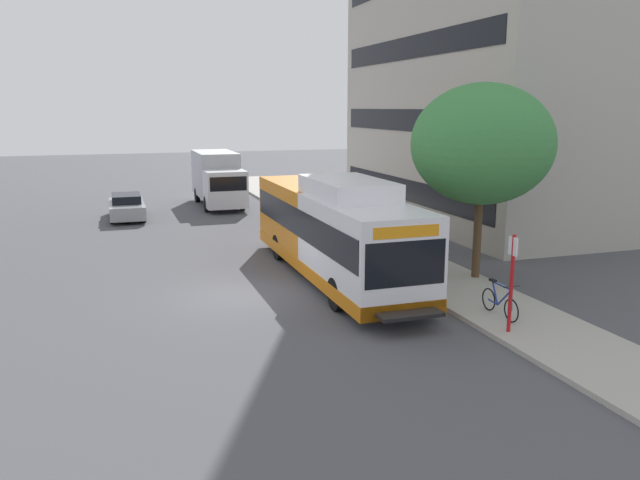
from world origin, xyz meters
name	(u,v)px	position (x,y,z in m)	size (l,w,h in m)	color
ground_plane	(204,245)	(0.00, 8.00, 0.00)	(120.00, 120.00, 0.00)	#4C4C51
sidewalk_curb	(369,242)	(7.00, 6.00, 0.07)	(3.00, 56.00, 0.14)	#A8A399
transit_bus	(333,230)	(3.60, 1.16, 1.70)	(2.58, 12.25, 3.65)	white
bus_stop_sign_pole	(512,276)	(6.00, -5.86, 1.65)	(0.10, 0.36, 2.60)	red
bicycle_parked	(500,302)	(6.50, -4.70, 0.56)	(0.52, 1.76, 1.02)	black
street_tree_near_stop	(482,144)	(8.18, -0.76, 4.71)	(4.76, 4.76, 6.60)	#4C3823
parked_car_far_lane	(127,207)	(-2.95, 16.17, 0.66)	(1.80, 4.50, 1.33)	#93999E
box_truck_background	(218,177)	(2.53, 19.30, 1.74)	(2.32, 7.01, 3.25)	silver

